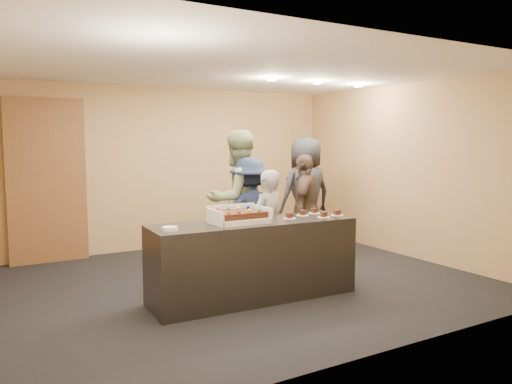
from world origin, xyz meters
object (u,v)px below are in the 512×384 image
at_px(person_sage_man, 237,200).
at_px(person_brown_extra, 305,208).
at_px(sheet_cake, 239,214).
at_px(plate_stack, 170,229).
at_px(cake_box, 238,219).
at_px(person_server_grey, 267,227).
at_px(person_navy_man, 250,214).
at_px(person_dark_suit, 306,194).
at_px(serving_counter, 254,260).
at_px(storage_cabinet, 47,181).

bearing_deg(person_sage_man, person_brown_extra, 166.71).
height_order(sheet_cake, plate_stack, sheet_cake).
relative_size(cake_box, person_sage_man, 0.32).
bearing_deg(person_brown_extra, person_server_grey, -10.71).
relative_size(person_sage_man, person_navy_man, 1.24).
bearing_deg(person_brown_extra, person_sage_man, -50.55).
height_order(cake_box, person_dark_suit, person_dark_suit).
xyz_separation_m(serving_counter, person_brown_extra, (1.59, 1.20, 0.36)).
bearing_deg(person_navy_man, person_sage_man, -63.16).
bearing_deg(person_navy_man, cake_box, 58.49).
xyz_separation_m(storage_cabinet, person_navy_man, (2.37, -1.95, -0.43)).
relative_size(person_server_grey, person_sage_man, 0.74).
xyz_separation_m(plate_stack, person_navy_man, (1.61, 1.18, -0.13)).
bearing_deg(storage_cabinet, person_dark_suit, -20.06).
distance_m(person_sage_man, person_brown_extra, 1.11).
height_order(serving_counter, sheet_cake, sheet_cake).
bearing_deg(cake_box, person_navy_man, 55.04).
height_order(serving_counter, storage_cabinet, storage_cabinet).
height_order(serving_counter, person_sage_man, person_sage_man).
bearing_deg(plate_stack, person_sage_man, 42.36).
bearing_deg(person_sage_man, storage_cabinet, -44.57).
xyz_separation_m(serving_counter, cake_box, (-0.18, 0.02, 0.49)).
relative_size(sheet_cake, person_server_grey, 0.37).
height_order(cake_box, person_server_grey, person_server_grey).
xyz_separation_m(serving_counter, person_server_grey, (0.46, 0.45, 0.28)).
relative_size(serving_counter, person_sage_man, 1.22).
relative_size(cake_box, person_server_grey, 0.43).
relative_size(cake_box, person_navy_man, 0.40).
height_order(storage_cabinet, person_dark_suit, storage_cabinet).
bearing_deg(sheet_cake, storage_cabinet, 117.64).
height_order(plate_stack, person_server_grey, person_server_grey).
xyz_separation_m(cake_box, person_server_grey, (0.64, 0.43, -0.22)).
bearing_deg(person_sage_man, person_server_grey, 80.59).
height_order(person_server_grey, person_dark_suit, person_dark_suit).
height_order(serving_counter, plate_stack, plate_stack).
bearing_deg(person_brown_extra, cake_box, -10.70).
xyz_separation_m(sheet_cake, person_server_grey, (0.64, 0.45, -0.27)).
distance_m(person_navy_man, person_dark_suit, 1.50).
xyz_separation_m(person_navy_man, person_dark_suit, (1.38, 0.58, 0.15)).
height_order(person_navy_man, person_brown_extra, person_brown_extra).
distance_m(serving_counter, person_brown_extra, 2.02).
relative_size(cake_box, plate_stack, 3.91).
xyz_separation_m(person_sage_man, person_navy_man, (0.09, -0.21, -0.19)).
distance_m(sheet_cake, person_brown_extra, 2.15).
height_order(plate_stack, person_navy_man, person_navy_man).
bearing_deg(person_navy_man, plate_stack, 39.72).
xyz_separation_m(person_sage_man, person_brown_extra, (1.09, -0.12, -0.17)).
bearing_deg(cake_box, person_dark_suit, 37.97).
xyz_separation_m(cake_box, person_sage_man, (0.67, 1.30, 0.04)).
xyz_separation_m(person_sage_man, person_dark_suit, (1.47, 0.38, -0.04)).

